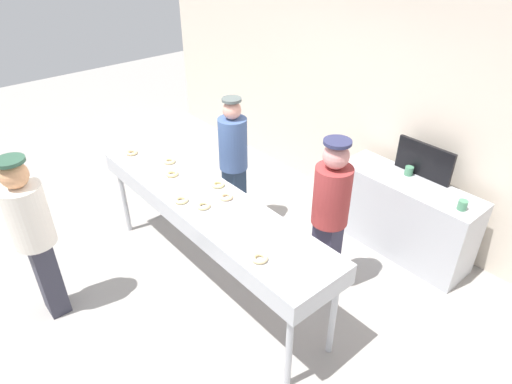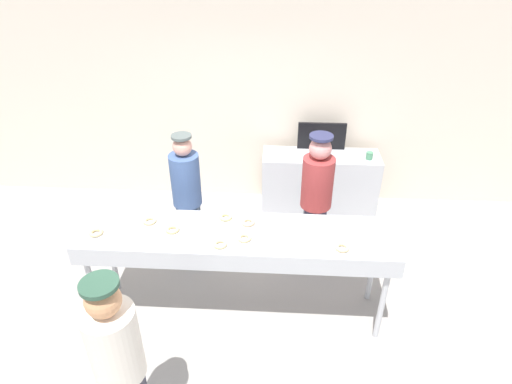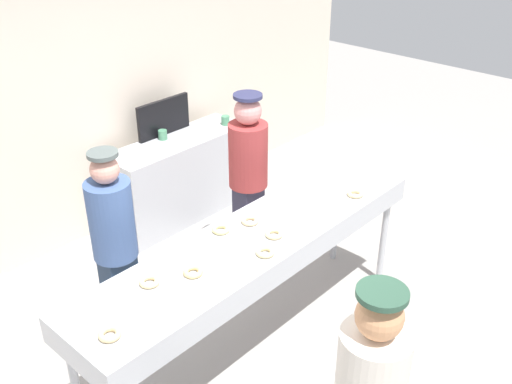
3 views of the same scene
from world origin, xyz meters
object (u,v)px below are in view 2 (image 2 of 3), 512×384
Objects in this scene: plain_donut_0 at (248,222)px; plain_donut_7 at (226,217)px; plain_donut_2 at (172,229)px; customer_waiting at (119,360)px; prep_counter at (319,184)px; fryer_conveyor at (237,240)px; plain_donut_3 at (149,221)px; worker_baker at (316,195)px; worker_assistant at (187,195)px; plain_donut_4 at (342,247)px; menu_display at (322,136)px; paper_cup_0 at (369,156)px; plain_donut_5 at (96,232)px; paper_cup_1 at (314,148)px; plain_donut_1 at (244,238)px; plain_donut_6 at (220,244)px.

plain_donut_7 is (-0.23, 0.07, 0.00)m from plain_donut_0.
plain_donut_2 is 1.00× the size of plain_donut_7.
prep_counter is (1.60, 3.31, -0.50)m from customer_waiting.
plain_donut_2 is at bearing -128.29° from prep_counter.
fryer_conveyor is 22.80× the size of plain_donut_3.
worker_baker is (0.70, 0.67, -0.09)m from plain_donut_0.
fryer_conveyor is at bearing 131.46° from worker_assistant.
plain_donut_4 is 0.08× the size of prep_counter.
plain_donut_3 is 2.70m from menu_display.
plain_donut_7 is 2.34m from paper_cup_0.
worker_assistant is at bearing -144.26° from prep_counter.
plain_donut_4 is at bearing -20.49° from plain_donut_7.
plain_donut_0 is at bearing 158.83° from plain_donut_4.
plain_donut_4 is 1.00× the size of plain_donut_5.
worker_baker reaches higher than menu_display.
plain_donut_2 is 0.70m from plain_donut_5.
worker_baker is (1.39, 0.83, -0.09)m from plain_donut_2.
fryer_conveyor is at bearing -124.55° from plain_donut_0.
menu_display is at bearing 42.26° from paper_cup_1.
plain_donut_1 is at bearing -112.77° from prep_counter.
menu_display is (0.14, 1.31, 0.12)m from worker_baker.
plain_donut_6 reaches higher than paper_cup_1.
paper_cup_1 reaches higher than prep_counter.
plain_donut_2 is 0.08× the size of prep_counter.
plain_donut_0 is 0.08× the size of worker_baker.
plain_donut_6 is 1.13m from worker_assistant.
worker_baker is at bearing 99.07° from plain_donut_4.
plain_donut_3 is 1.34× the size of paper_cup_1.
worker_baker is 1.02× the size of worker_assistant.
plain_donut_7 reaches higher than paper_cup_0.
prep_counter is at bearing 72.74° from customer_waiting.
plain_donut_2 is at bearing 172.71° from plain_donut_1.
plain_donut_7 is (-0.13, 0.21, 0.11)m from fryer_conveyor.
plain_donut_0 is at bearing 86.34° from plain_donut_1.
paper_cup_0 is (1.46, 1.96, -0.11)m from plain_donut_1.
plain_donut_2 is 2.51m from paper_cup_1.
plain_donut_5 is 0.08× the size of worker_baker.
plain_donut_4 is at bearing -106.00° from paper_cup_0.
plain_donut_4 is 1.34× the size of paper_cup_0.
worker_assistant is at bearing 130.95° from plain_donut_7.
plain_donut_7 reaches higher than paper_cup_1.
plain_donut_7 is (1.17, 0.32, 0.00)m from plain_donut_5.
prep_counter is 0.66m from menu_display.
plain_donut_7 is 0.08× the size of worker_assistant.
plain_donut_1 is at bearing -56.54° from plain_donut_7.
worker_assistant is at bearing -139.73° from menu_display.
fryer_conveyor is 4.64× the size of menu_display.
customer_waiting is 1.07× the size of prep_counter.
plain_donut_7 is (-0.00, 0.42, 0.00)m from plain_donut_6.
worker_baker reaches higher than paper_cup_1.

